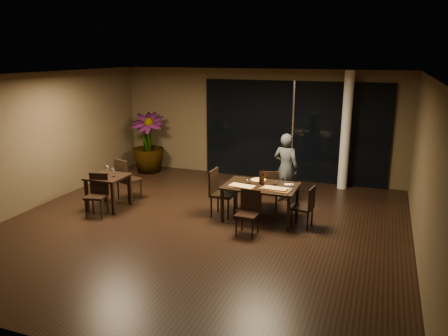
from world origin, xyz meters
TOP-DOWN VIEW (x-y plane):
  - ground at (0.00, 0.00)m, footprint 8.00×8.00m
  - wall_back at (0.00, 4.05)m, footprint 8.00×0.10m
  - wall_front at (0.00, -4.05)m, footprint 8.00×0.10m
  - wall_left at (-4.05, 0.00)m, footprint 0.10×8.00m
  - wall_right at (4.05, 0.00)m, footprint 0.10×8.00m
  - ceiling at (0.00, 0.00)m, footprint 8.00×8.00m
  - window_panel at (1.00, 3.96)m, footprint 5.00×0.06m
  - column at (2.40, 3.65)m, footprint 0.24×0.24m
  - main_table at (1.00, 0.80)m, footprint 1.50×1.00m
  - side_table at (-2.40, 0.30)m, footprint 0.80×0.80m
  - chair_main_far at (1.01, 1.45)m, footprint 0.52×0.52m
  - chair_main_near at (0.99, 0.00)m, footprint 0.42×0.42m
  - chair_main_left at (0.10, 0.72)m, footprint 0.48×0.48m
  - chair_main_right at (1.98, 0.68)m, footprint 0.44×0.44m
  - chair_side_far at (-2.32, 0.90)m, footprint 0.59×0.59m
  - chair_side_near at (-2.38, -0.13)m, footprint 0.49×0.49m
  - diner at (1.24, 2.07)m, footprint 0.62×0.47m
  - potted_plant at (-3.13, 3.35)m, footprint 1.19×1.19m
  - pizza_board_left at (0.68, 0.53)m, footprint 0.56×0.29m
  - pizza_board_right at (1.36, 0.60)m, footprint 0.67×0.42m
  - oblong_pizza_left at (0.68, 0.53)m, footprint 0.52×0.30m
  - oblong_pizza_right at (1.36, 0.60)m, footprint 0.47×0.24m
  - round_pizza at (0.86, 1.12)m, footprint 0.32×0.32m
  - bottle_a at (0.98, 0.86)m, footprint 0.07×0.07m
  - bottle_b at (1.04, 0.81)m, footprint 0.06×0.06m
  - bottle_c at (1.00, 0.92)m, footprint 0.07×0.07m
  - tumbler_left at (0.73, 0.83)m, footprint 0.08×0.08m
  - tumbler_right at (1.26, 0.94)m, footprint 0.08×0.08m
  - napkin_near at (1.57, 0.71)m, footprint 0.20×0.14m
  - napkin_far at (1.54, 1.02)m, footprint 0.20×0.15m
  - wine_glass_a at (-2.49, 0.41)m, footprint 0.09×0.09m
  - wine_glass_b at (-2.25, 0.28)m, footprint 0.08×0.08m
  - side_napkin at (-2.37, 0.06)m, footprint 0.21×0.16m

SIDE VIEW (x-z plane):
  - ground at x=0.00m, z-range 0.00..0.00m
  - chair_main_right at x=1.98m, z-range 0.05..0.90m
  - chair_main_near at x=0.99m, z-range 0.05..0.92m
  - chair_side_near at x=-2.38m, z-range 0.05..0.95m
  - chair_main_far at x=1.01m, z-range 0.05..0.97m
  - chair_side_far at x=-2.32m, z-range 0.06..1.07m
  - chair_main_left at x=0.10m, z-range 0.06..1.07m
  - side_table at x=-2.40m, z-range 0.25..1.00m
  - main_table at x=1.00m, z-range 0.30..1.05m
  - pizza_board_left at x=0.68m, z-range 0.75..0.76m
  - pizza_board_right at x=1.36m, z-range 0.75..0.76m
  - round_pizza at x=0.86m, z-range 0.75..0.76m
  - napkin_near at x=1.57m, z-range 0.75..0.76m
  - napkin_far at x=1.54m, z-range 0.75..0.76m
  - side_napkin at x=-2.37m, z-range 0.75..0.76m
  - oblong_pizza_left at x=0.68m, z-range 0.77..0.78m
  - oblong_pizza_right at x=1.36m, z-range 0.77..0.78m
  - tumbler_right at x=1.26m, z-range 0.75..0.85m
  - tumbler_left at x=0.73m, z-range 0.75..0.85m
  - diner at x=1.24m, z-range 0.00..1.64m
  - wine_glass_b at x=-2.25m, z-range 0.75..0.94m
  - wine_glass_a at x=-2.49m, z-range 0.75..0.95m
  - potted_plant at x=-3.13m, z-range 0.00..1.73m
  - bottle_b at x=1.04m, z-range 0.75..1.01m
  - bottle_a at x=0.98m, z-range 0.75..1.05m
  - bottle_c at x=1.00m, z-range 0.75..1.05m
  - window_panel at x=1.00m, z-range 0.00..2.70m
  - wall_back at x=0.00m, z-range 0.00..3.00m
  - wall_front at x=0.00m, z-range 0.00..3.00m
  - wall_left at x=-4.05m, z-range 0.00..3.00m
  - wall_right at x=4.05m, z-range 0.00..3.00m
  - column at x=2.40m, z-range 0.00..3.00m
  - ceiling at x=0.00m, z-range 3.00..3.04m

